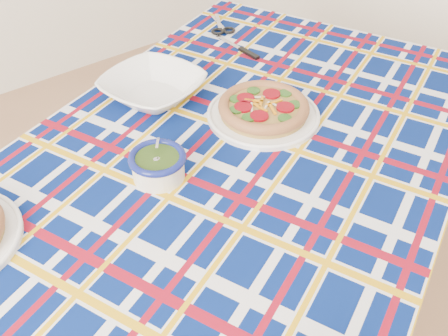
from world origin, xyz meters
TOP-DOWN VIEW (x-y plane):
  - dining_table at (0.57, 0.09)m, footprint 1.81×1.49m
  - tablecloth at (0.57, 0.09)m, footprint 1.85×1.53m
  - main_focaccia_plate at (0.71, 0.15)m, footprint 0.40×0.40m
  - pesto_bowl at (0.37, 0.12)m, footprint 0.17×0.17m
  - serving_bowl at (0.54, 0.41)m, footprint 0.33×0.33m
  - table_knife at (0.91, 0.54)m, footprint 0.02×0.22m
  - kitchen_scissors at (0.97, 0.68)m, footprint 0.16×0.21m

SIDE VIEW (x-z plane):
  - dining_table at x=0.57m, z-range 0.30..1.03m
  - tablecloth at x=0.57m, z-range 0.63..0.74m
  - table_knife at x=0.91m, z-range 0.74..0.75m
  - kitchen_scissors at x=0.97m, z-range 0.74..0.75m
  - main_focaccia_plate at x=0.71m, z-range 0.74..0.80m
  - serving_bowl at x=0.54m, z-range 0.74..0.80m
  - pesto_bowl at x=0.37m, z-range 0.74..0.82m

